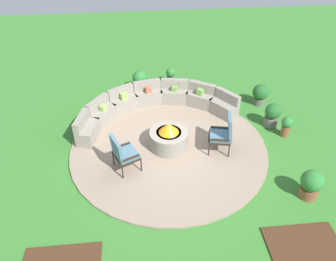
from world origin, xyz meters
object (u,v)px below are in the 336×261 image
(potted_plant_1, at_px, (311,184))
(potted_plant_4, at_px, (260,94))
(potted_plant_0, at_px, (286,126))
(potted_plant_3, at_px, (272,114))
(curved_stone_bench, at_px, (153,104))
(fire_pit, at_px, (169,137))
(lounge_chair_front_left, at_px, (123,153))
(lounge_chair_front_right, at_px, (224,133))
(potted_plant_5, at_px, (140,80))
(potted_plant_2, at_px, (171,75))

(potted_plant_1, bearing_deg, potted_plant_4, 88.10)
(potted_plant_0, xyz_separation_m, potted_plant_3, (-0.23, 0.53, 0.04))
(curved_stone_bench, bearing_deg, fire_pit, -79.06)
(lounge_chair_front_left, distance_m, lounge_chair_front_right, 2.69)
(potted_plant_1, height_order, potted_plant_5, potted_plant_1)
(fire_pit, height_order, potted_plant_1, fire_pit)
(lounge_chair_front_right, height_order, potted_plant_0, lounge_chair_front_right)
(potted_plant_2, bearing_deg, potted_plant_0, -48.97)
(lounge_chair_front_left, height_order, potted_plant_1, lounge_chair_front_left)
(potted_plant_0, bearing_deg, potted_plant_3, 113.98)
(potted_plant_0, xyz_separation_m, potted_plant_1, (-0.34, -2.29, 0.05))
(lounge_chair_front_left, height_order, potted_plant_0, lounge_chair_front_left)
(potted_plant_2, bearing_deg, curved_stone_bench, -111.95)
(potted_plant_1, bearing_deg, potted_plant_5, 125.42)
(potted_plant_4, bearing_deg, potted_plant_3, -91.45)
(fire_pit, bearing_deg, potted_plant_4, 31.04)
(potted_plant_0, distance_m, potted_plant_3, 0.58)
(fire_pit, bearing_deg, lounge_chair_front_right, -11.24)
(lounge_chair_front_left, height_order, potted_plant_4, lounge_chair_front_left)
(fire_pit, relative_size, potted_plant_1, 1.38)
(curved_stone_bench, xyz_separation_m, potted_plant_5, (-0.34, 1.49, 0.05))
(potted_plant_0, bearing_deg, potted_plant_4, 96.77)
(curved_stone_bench, height_order, potted_plant_0, curved_stone_bench)
(potted_plant_1, height_order, potted_plant_2, potted_plant_1)
(fire_pit, height_order, lounge_chair_front_right, lounge_chair_front_right)
(potted_plant_1, relative_size, potted_plant_5, 1.00)
(curved_stone_bench, relative_size, potted_plant_1, 6.36)
(potted_plant_0, height_order, potted_plant_2, potted_plant_0)
(potted_plant_5, bearing_deg, potted_plant_1, -54.58)
(fire_pit, height_order, potted_plant_5, fire_pit)
(lounge_chair_front_right, relative_size, potted_plant_3, 1.50)
(potted_plant_0, xyz_separation_m, potted_plant_4, (-0.20, 1.72, 0.03))
(lounge_chair_front_right, height_order, potted_plant_4, lounge_chair_front_right)
(potted_plant_1, xyz_separation_m, potted_plant_3, (0.10, 2.82, -0.02))
(lounge_chair_front_left, xyz_separation_m, lounge_chair_front_right, (2.65, 0.50, 0.02))
(potted_plant_0, relative_size, potted_plant_5, 0.83)
(potted_plant_4, bearing_deg, lounge_chair_front_left, -148.51)
(potted_plant_1, bearing_deg, potted_plant_0, 81.62)
(fire_pit, height_order, lounge_chair_front_left, lounge_chair_front_left)
(potted_plant_1, xyz_separation_m, potted_plant_4, (0.13, 4.01, -0.02))
(potted_plant_4, distance_m, potted_plant_5, 4.07)
(lounge_chair_front_left, distance_m, potted_plant_5, 4.01)
(potted_plant_4, bearing_deg, fire_pit, -148.96)
(potted_plant_1, height_order, potted_plant_4, potted_plant_1)
(fire_pit, relative_size, potted_plant_0, 1.67)
(lounge_chair_front_right, distance_m, potted_plant_1, 2.45)
(potted_plant_1, bearing_deg, potted_plant_2, 114.77)
(potted_plant_1, bearing_deg, lounge_chair_front_left, 163.19)
(potted_plant_1, distance_m, potted_plant_4, 4.01)
(curved_stone_bench, bearing_deg, potted_plant_5, 102.78)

